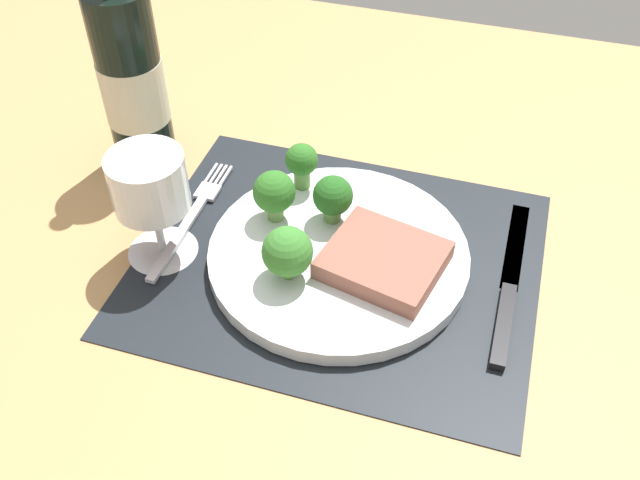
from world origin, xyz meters
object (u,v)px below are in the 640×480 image
at_px(fork, 191,217).
at_px(wine_bottle, 132,80).
at_px(wine_glass, 150,189).
at_px(steak, 384,260).
at_px(plate, 338,255).
at_px(knife, 509,291).

distance_m(fork, wine_bottle, 0.16).
bearing_deg(wine_glass, steak, 6.86).
height_order(plate, fork, plate).
distance_m(plate, steak, 0.05).
height_order(plate, wine_glass, wine_glass).
height_order(fork, knife, knife).
distance_m(steak, knife, 0.13).
relative_size(fork, wine_glass, 1.57).
distance_m(knife, wine_glass, 0.36).
xyz_separation_m(steak, wine_glass, (-0.23, -0.03, 0.06)).
relative_size(steak, fork, 0.57).
distance_m(plate, wine_bottle, 0.30).
height_order(fork, wine_bottle, wine_bottle).
xyz_separation_m(steak, knife, (0.12, 0.02, -0.02)).
distance_m(fork, knife, 0.34).
relative_size(knife, wine_glass, 1.88).
bearing_deg(plate, wine_bottle, 159.26).
xyz_separation_m(plate, steak, (0.05, -0.01, 0.02)).
distance_m(steak, wine_bottle, 0.34).
relative_size(plate, wine_glass, 2.15).
xyz_separation_m(wine_bottle, wine_glass, (0.09, -0.14, -0.02)).
xyz_separation_m(plate, wine_bottle, (-0.27, 0.10, 0.10)).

